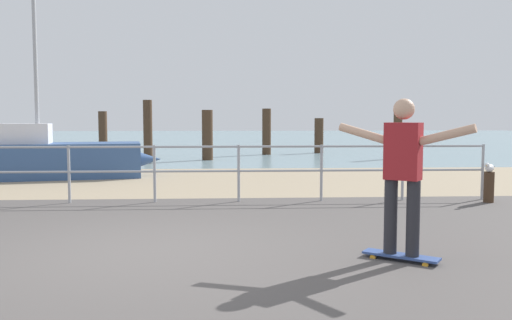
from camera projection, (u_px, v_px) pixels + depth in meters
The scene contains 15 objects.
ground_plane at pixel (126, 279), 5.08m from camera, with size 24.00×10.00×0.04m, color #514C49.
beach_strip at pixel (187, 181), 13.04m from camera, with size 24.00×6.00×0.04m, color tan.
sea_surface at pixel (214, 138), 40.91m from camera, with size 72.00×50.00×0.04m, color #75939E.
railing_fence at pixel (154, 165), 9.58m from camera, with size 12.15×0.05×1.05m.
sailboat at pixel (58, 158), 13.56m from camera, with size 5.07×2.20×5.83m.
skateboard at pixel (401, 256), 5.68m from camera, with size 0.76×0.63×0.08m.
skateboarder at pixel (403, 167), 5.60m from camera, with size 1.22×0.93×1.65m.
bollard_short at pixel (489, 188), 9.60m from camera, with size 0.18×0.18×0.57m, color #422D1E.
seagull at pixel (489, 168), 9.56m from camera, with size 0.35×0.41×0.18m.
groyne_post_0 at pixel (103, 132), 23.47m from camera, with size 0.37×0.37×1.84m, color #422D1E.
groyne_post_1 at pixel (148, 129), 20.79m from camera, with size 0.35×0.35×2.25m, color #422D1E.
groyne_post_2 at pixel (207, 135), 19.37m from camera, with size 0.39×0.39×1.84m, color #422D1E.
groyne_post_3 at pixel (267, 132), 22.31m from camera, with size 0.37×0.37×1.94m, color #422D1E.
groyne_post_4 at pixel (319, 136), 23.37m from camera, with size 0.39×0.39×1.54m, color #422D1E.
groyne_post_5 at pixel (398, 135), 20.01m from camera, with size 0.32×0.32×1.83m, color #422D1E.
Camera 1 is at (0.96, -6.03, 1.53)m, focal length 37.51 mm.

